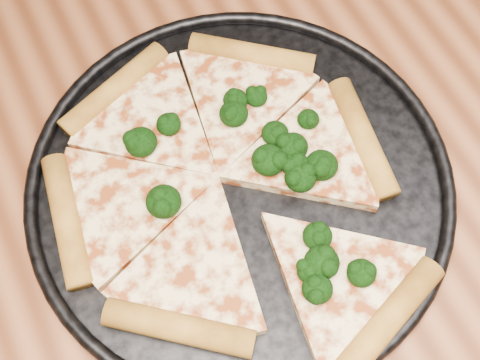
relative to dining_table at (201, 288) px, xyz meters
name	(u,v)px	position (x,y,z in m)	size (l,w,h in m)	color
dining_table	(201,288)	(0.00, 0.00, 0.00)	(1.20, 0.90, 0.75)	brown
pizza_pan	(240,184)	(0.06, 0.04, 0.10)	(0.39, 0.39, 0.02)	black
pizza	(226,183)	(0.05, 0.05, 0.11)	(0.31, 0.37, 0.02)	#FFDC9C
broccoli_florets	(266,178)	(0.08, 0.03, 0.12)	(0.18, 0.22, 0.02)	black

